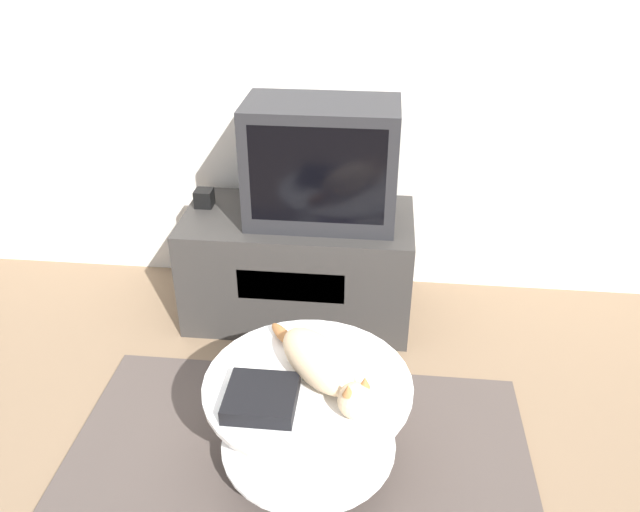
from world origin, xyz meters
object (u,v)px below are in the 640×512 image
object	(u,v)px
speaker	(204,198)
cat	(323,366)
tv	(321,163)
dvd_box	(261,398)

from	to	relation	value
speaker	cat	bearing A→B (deg)	-57.21
tv	dvd_box	bearing A→B (deg)	-94.20
tv	speaker	xyz separation A→B (m)	(-0.58, 0.07, -0.23)
dvd_box	cat	distance (m)	0.23
cat	dvd_box	bearing A→B (deg)	-95.20
speaker	cat	distance (m)	1.27
speaker	cat	size ratio (longest dim) A/B	0.18
dvd_box	tv	bearing A→B (deg)	85.80
cat	speaker	bearing A→B (deg)	173.04
dvd_box	cat	bearing A→B (deg)	34.55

